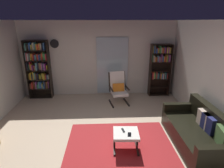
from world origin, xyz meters
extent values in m
plane|color=#CAB194|center=(0.00, 0.00, 0.00)|extent=(7.02, 7.02, 0.00)
cube|color=silver|center=(0.00, 2.90, 1.30)|extent=(5.60, 0.06, 2.60)
cube|color=silver|center=(2.70, 0.00, 1.30)|extent=(0.06, 6.00, 2.60)
cube|color=silver|center=(0.48, 2.83, 1.05)|extent=(1.10, 0.01, 2.00)
cube|color=#A82528|center=(0.48, -0.22, 0.00)|extent=(2.30, 1.87, 0.01)
cube|color=black|center=(-2.41, 2.65, 0.99)|extent=(0.02, 0.30, 1.99)
cube|color=black|center=(-1.66, 2.65, 0.99)|extent=(0.02, 0.30, 1.99)
cube|color=black|center=(-2.04, 2.79, 0.99)|extent=(0.77, 0.02, 1.99)
cube|color=black|center=(-2.04, 2.65, 0.02)|extent=(0.74, 0.28, 0.02)
cube|color=black|center=(-2.04, 2.65, 0.33)|extent=(0.74, 0.28, 0.02)
cube|color=black|center=(-2.04, 2.65, 0.66)|extent=(0.74, 0.28, 0.02)
cube|color=black|center=(-2.04, 2.65, 0.99)|extent=(0.74, 0.28, 0.02)
cube|color=black|center=(-2.04, 2.65, 1.33)|extent=(0.74, 0.28, 0.02)
cube|color=black|center=(-2.04, 2.65, 1.66)|extent=(0.74, 0.28, 0.02)
cube|color=black|center=(-2.04, 2.65, 1.97)|extent=(0.74, 0.28, 0.02)
cube|color=brown|center=(-2.37, 2.64, 0.43)|extent=(0.04, 0.12, 0.18)
cube|color=#95418A|center=(-2.33, 2.65, 0.42)|extent=(0.03, 0.13, 0.16)
cube|color=red|center=(-2.29, 2.63, 0.46)|extent=(0.03, 0.21, 0.25)
cube|color=brown|center=(-2.24, 2.63, 0.46)|extent=(0.04, 0.11, 0.25)
cube|color=orange|center=(-2.20, 2.64, 0.45)|extent=(0.02, 0.13, 0.22)
cube|color=#8A4791|center=(-2.16, 2.64, 0.47)|extent=(0.04, 0.23, 0.25)
cube|color=#338B49|center=(-2.12, 2.64, 0.42)|extent=(0.03, 0.18, 0.16)
cube|color=teal|center=(-2.09, 2.66, 0.46)|extent=(0.04, 0.16, 0.23)
cube|color=#3965B3|center=(-2.05, 2.65, 0.46)|extent=(0.03, 0.13, 0.24)
cube|color=#3168B8|center=(-2.01, 2.65, 0.46)|extent=(0.04, 0.12, 0.25)
cube|color=#A99330|center=(-1.97, 2.66, 0.43)|extent=(0.03, 0.17, 0.18)
cube|color=teal|center=(-1.93, 2.64, 0.42)|extent=(0.03, 0.17, 0.16)
cube|color=#3361B4|center=(-1.89, 2.66, 0.46)|extent=(0.03, 0.15, 0.25)
cube|color=black|center=(-1.85, 2.63, 0.47)|extent=(0.04, 0.18, 0.26)
cube|color=brown|center=(-1.80, 2.65, 0.46)|extent=(0.04, 0.19, 0.24)
cube|color=#8F4189|center=(-1.76, 2.64, 0.47)|extent=(0.03, 0.11, 0.26)
cube|color=black|center=(-1.72, 2.64, 0.43)|extent=(0.02, 0.17, 0.18)
cube|color=olive|center=(-2.38, 2.66, 0.77)|extent=(0.02, 0.12, 0.20)
cube|color=orange|center=(-2.34, 2.65, 0.78)|extent=(0.04, 0.13, 0.22)
cube|color=gold|center=(-2.30, 2.63, 0.79)|extent=(0.02, 0.22, 0.25)
cube|color=#292930|center=(-2.25, 2.64, 0.76)|extent=(0.04, 0.21, 0.19)
cube|color=gold|center=(-2.21, 2.64, 0.81)|extent=(0.03, 0.20, 0.27)
cube|color=#569F97|center=(-2.17, 2.66, 0.79)|extent=(0.04, 0.20, 0.24)
cube|color=brown|center=(-2.13, 2.64, 0.78)|extent=(0.02, 0.20, 0.23)
cube|color=#231D2F|center=(-2.10, 2.66, 0.78)|extent=(0.03, 0.20, 0.22)
cube|color=black|center=(-2.07, 2.65, 0.79)|extent=(0.02, 0.22, 0.23)
cube|color=#A49A2A|center=(-2.03, 2.65, 0.76)|extent=(0.03, 0.12, 0.18)
cube|color=olive|center=(-1.98, 2.65, 0.75)|extent=(0.03, 0.15, 0.15)
cube|color=#A19A34|center=(-1.94, 2.65, 0.78)|extent=(0.03, 0.11, 0.22)
cube|color=gold|center=(-1.90, 2.66, 0.78)|extent=(0.03, 0.18, 0.21)
cube|color=gold|center=(-1.86, 2.63, 0.76)|extent=(0.04, 0.21, 0.18)
cube|color=#CA3F39|center=(-1.81, 2.65, 0.75)|extent=(0.03, 0.17, 0.16)
cube|color=teal|center=(-1.77, 2.64, 0.75)|extent=(0.03, 0.11, 0.15)
cube|color=beige|center=(-1.73, 2.66, 0.75)|extent=(0.03, 0.15, 0.15)
cube|color=#21212D|center=(-2.37, 2.64, 1.14)|extent=(0.04, 0.20, 0.27)
cube|color=#358850|center=(-2.32, 2.67, 1.10)|extent=(0.04, 0.12, 0.19)
cube|color=red|center=(-2.28, 2.65, 1.13)|extent=(0.02, 0.16, 0.26)
cube|color=gold|center=(-2.25, 2.66, 1.10)|extent=(0.03, 0.20, 0.19)
cube|color=#9F318A|center=(-2.21, 2.63, 1.09)|extent=(0.04, 0.20, 0.17)
cube|color=red|center=(-2.16, 2.66, 1.08)|extent=(0.02, 0.15, 0.15)
cube|color=brown|center=(-2.13, 2.64, 1.09)|extent=(0.04, 0.23, 0.17)
cube|color=teal|center=(-2.07, 2.63, 1.13)|extent=(0.04, 0.20, 0.25)
cube|color=#1C1B31|center=(-2.02, 2.66, 1.13)|extent=(0.04, 0.15, 0.26)
cube|color=brown|center=(-1.98, 2.65, 1.12)|extent=(0.04, 0.12, 0.25)
cube|color=olive|center=(-1.94, 2.64, 1.12)|extent=(0.02, 0.15, 0.23)
cube|color=#9C4986|center=(-1.89, 2.64, 1.13)|extent=(0.04, 0.20, 0.25)
cube|color=#58959B|center=(-1.84, 2.63, 1.11)|extent=(0.04, 0.12, 0.22)
cube|color=purple|center=(-1.80, 2.65, 1.11)|extent=(0.04, 0.24, 0.22)
cube|color=gold|center=(-1.74, 2.67, 1.08)|extent=(0.04, 0.16, 0.15)
cube|color=teal|center=(-2.37, 2.65, 1.46)|extent=(0.03, 0.21, 0.25)
cube|color=red|center=(-2.34, 2.63, 1.46)|extent=(0.03, 0.18, 0.26)
cube|color=#C0B1B3|center=(-2.30, 2.63, 1.45)|extent=(0.04, 0.23, 0.23)
cube|color=teal|center=(-2.25, 2.66, 1.42)|extent=(0.03, 0.11, 0.18)
cube|color=gold|center=(-2.22, 2.65, 1.44)|extent=(0.03, 0.13, 0.21)
cube|color=orange|center=(-2.17, 2.66, 1.45)|extent=(0.04, 0.16, 0.23)
cube|color=red|center=(-2.13, 2.64, 1.45)|extent=(0.03, 0.23, 0.23)
cube|color=#345FB4|center=(-2.09, 2.64, 1.42)|extent=(0.02, 0.17, 0.17)
cube|color=teal|center=(-2.06, 2.63, 1.43)|extent=(0.03, 0.14, 0.19)
cube|color=red|center=(-2.01, 2.63, 1.44)|extent=(0.04, 0.11, 0.21)
cube|color=red|center=(-1.97, 2.64, 1.43)|extent=(0.02, 0.15, 0.20)
cube|color=#385EB7|center=(-1.94, 2.63, 1.43)|extent=(0.02, 0.22, 0.18)
cube|color=brown|center=(-1.90, 2.65, 1.43)|extent=(0.04, 0.11, 0.19)
cube|color=red|center=(-1.86, 2.66, 1.46)|extent=(0.03, 0.18, 0.25)
cube|color=#39873E|center=(-1.81, 2.66, 1.46)|extent=(0.04, 0.15, 0.26)
cube|color=#317D49|center=(-1.77, 2.64, 1.44)|extent=(0.04, 0.14, 0.22)
cube|color=red|center=(-1.72, 2.65, 1.44)|extent=(0.03, 0.22, 0.21)
cube|color=#2E2C24|center=(-2.37, 2.65, 1.74)|extent=(0.03, 0.18, 0.16)
cube|color=teal|center=(-2.34, 2.64, 1.78)|extent=(0.03, 0.23, 0.22)
cube|color=#2C2D23|center=(-2.30, 2.64, 1.77)|extent=(0.04, 0.21, 0.21)
cube|color=gold|center=(-2.25, 2.64, 1.75)|extent=(0.03, 0.10, 0.17)
cube|color=#3156A6|center=(-2.22, 2.64, 1.78)|extent=(0.02, 0.19, 0.24)
cube|color=blue|center=(-2.19, 2.63, 1.79)|extent=(0.02, 0.12, 0.26)
cube|color=olive|center=(-2.16, 2.65, 1.76)|extent=(0.04, 0.20, 0.18)
cube|color=beige|center=(-2.10, 2.64, 1.79)|extent=(0.04, 0.13, 0.24)
cube|color=teal|center=(-2.05, 2.66, 1.79)|extent=(0.03, 0.17, 0.25)
cube|color=gold|center=(-2.01, 2.64, 1.77)|extent=(0.04, 0.10, 0.20)
cube|color=red|center=(-1.95, 2.65, 1.76)|extent=(0.04, 0.21, 0.18)
cube|color=orange|center=(-1.91, 2.63, 1.78)|extent=(0.03, 0.12, 0.22)
cube|color=beige|center=(-1.86, 2.63, 1.77)|extent=(0.04, 0.10, 0.22)
cube|color=black|center=(-1.82, 2.65, 1.78)|extent=(0.03, 0.12, 0.22)
cube|color=#285BA8|center=(-1.79, 2.65, 1.74)|extent=(0.02, 0.12, 0.15)
cube|color=#3A6AAD|center=(-1.75, 2.63, 1.79)|extent=(0.04, 0.16, 0.24)
cube|color=black|center=(1.80, 2.67, 0.92)|extent=(0.02, 0.30, 1.83)
cube|color=black|center=(2.50, 2.67, 0.92)|extent=(0.02, 0.30, 1.83)
cube|color=black|center=(2.15, 2.81, 0.92)|extent=(0.71, 0.02, 1.83)
cube|color=black|center=(2.15, 2.67, 0.02)|extent=(0.68, 0.28, 0.02)
cube|color=black|center=(2.15, 2.67, 0.31)|extent=(0.68, 0.28, 0.02)
cube|color=black|center=(2.15, 2.67, 0.61)|extent=(0.68, 0.28, 0.02)
cube|color=black|center=(2.15, 2.67, 0.92)|extent=(0.68, 0.28, 0.02)
cube|color=black|center=(2.15, 2.67, 1.22)|extent=(0.68, 0.28, 0.02)
cube|color=black|center=(2.15, 2.67, 1.53)|extent=(0.68, 0.28, 0.02)
cube|color=black|center=(2.15, 2.67, 1.82)|extent=(0.68, 0.28, 0.02)
cube|color=#201C34|center=(1.85, 2.66, 0.73)|extent=(0.04, 0.11, 0.23)
cube|color=red|center=(1.89, 2.65, 0.75)|extent=(0.04, 0.23, 0.26)
cube|color=beige|center=(1.93, 2.67, 0.72)|extent=(0.03, 0.15, 0.20)
cube|color=gold|center=(1.97, 2.68, 0.75)|extent=(0.02, 0.12, 0.26)
cube|color=#377F4F|center=(2.01, 2.67, 0.72)|extent=(0.03, 0.11, 0.21)
cube|color=red|center=(2.05, 2.68, 0.74)|extent=(0.04, 0.10, 0.25)
cube|color=teal|center=(2.09, 2.66, 0.72)|extent=(0.03, 0.13, 0.19)
cube|color=#162934|center=(2.13, 2.66, 0.75)|extent=(0.03, 0.18, 0.27)
cube|color=red|center=(2.17, 2.66, 0.71)|extent=(0.04, 0.12, 0.18)
cube|color=gold|center=(2.20, 2.65, 0.74)|extent=(0.02, 0.17, 0.23)
cube|color=#3C5BA4|center=(2.24, 2.66, 0.71)|extent=(0.04, 0.17, 0.18)
cube|color=beige|center=(2.28, 2.67, 0.73)|extent=(0.03, 0.22, 0.21)
cube|color=black|center=(2.32, 2.68, 0.71)|extent=(0.03, 0.17, 0.19)
cube|color=teal|center=(2.35, 2.66, 0.73)|extent=(0.02, 0.17, 0.22)
cube|color=#1A2A33|center=(2.39, 2.65, 0.74)|extent=(0.04, 0.12, 0.24)
cube|color=red|center=(2.43, 2.68, 0.71)|extent=(0.03, 0.16, 0.19)
cube|color=#35844D|center=(1.85, 2.69, 1.36)|extent=(0.04, 0.15, 0.26)
cube|color=beige|center=(1.91, 2.65, 1.33)|extent=(0.04, 0.14, 0.21)
cube|color=orange|center=(1.96, 2.68, 1.31)|extent=(0.04, 0.16, 0.16)
cube|color=#C13927|center=(2.00, 2.65, 1.31)|extent=(0.03, 0.10, 0.16)
cube|color=teal|center=(2.04, 2.67, 1.33)|extent=(0.04, 0.16, 0.21)
cube|color=#874586|center=(2.09, 2.65, 1.33)|extent=(0.04, 0.23, 0.19)
cube|color=brown|center=(2.13, 2.65, 1.31)|extent=(0.03, 0.22, 0.16)
cube|color=#A04996|center=(2.17, 2.68, 1.36)|extent=(0.04, 0.15, 0.26)
cube|color=#2B61B4|center=(2.22, 2.68, 1.32)|extent=(0.04, 0.15, 0.19)
cube|color=gold|center=(2.27, 2.67, 1.32)|extent=(0.03, 0.11, 0.19)
cube|color=red|center=(2.30, 2.66, 1.32)|extent=(0.04, 0.12, 0.19)
cube|color=#A89131|center=(2.35, 2.69, 1.36)|extent=(0.03, 0.22, 0.26)
cube|color=#3E8E45|center=(2.38, 2.68, 1.33)|extent=(0.03, 0.16, 0.21)
cube|color=#8F4389|center=(2.43, 2.67, 1.36)|extent=(0.04, 0.23, 0.26)
cube|color=#99943C|center=(1.85, 2.66, 1.66)|extent=(0.04, 0.12, 0.25)
cube|color=#285BAE|center=(1.90, 2.67, 1.66)|extent=(0.03, 0.18, 0.24)
cube|color=orange|center=(1.93, 2.68, 1.66)|extent=(0.02, 0.10, 0.25)
cube|color=#3D60B1|center=(1.97, 2.65, 1.61)|extent=(0.03, 0.21, 0.16)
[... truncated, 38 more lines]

